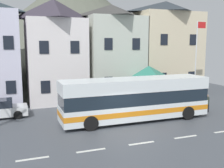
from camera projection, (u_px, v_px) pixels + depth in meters
name	position (u px, v px, depth m)	size (l,w,h in m)	color
ground_plane	(130.00, 135.00, 16.67)	(40.00, 60.00, 0.07)	#484D54
townhouse_02	(55.00, 51.00, 25.92)	(5.38, 5.68, 9.86)	white
townhouse_03	(111.00, 51.00, 28.20)	(5.70, 6.14, 9.67)	beige
townhouse_04	(165.00, 48.00, 29.92)	(6.99, 5.26, 10.27)	beige
hilltop_castle	(74.00, 24.00, 44.66)	(43.13, 43.13, 24.55)	#5C6052
transit_bus	(135.00, 99.00, 19.62)	(11.16, 2.76, 3.14)	white
bus_shelter	(149.00, 73.00, 23.90)	(3.60, 3.60, 3.70)	#473D33
parked_car_00	(172.00, 96.00, 25.49)	(4.21, 1.98, 1.34)	silver
pedestrian_00	(207.00, 102.00, 22.15)	(0.35, 0.35, 1.49)	black
pedestrian_01	(188.00, 97.00, 23.81)	(0.29, 0.31, 1.60)	#38332D
pedestrian_02	(196.00, 99.00, 22.95)	(0.33, 0.30, 1.61)	#2D2D38
pedestrian_03	(171.00, 101.00, 22.66)	(0.29, 0.37, 1.50)	black
public_bench	(158.00, 95.00, 27.13)	(1.63, 0.48, 0.87)	#33473D
flagpole	(197.00, 57.00, 24.26)	(0.95, 0.10, 7.66)	silver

